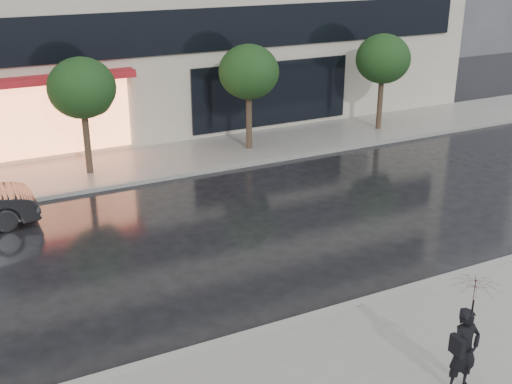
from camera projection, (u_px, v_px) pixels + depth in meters
ground at (325, 289)px, 14.67m from camera, size 120.00×120.00×0.00m
sidewalk_near at (419, 365)px, 11.95m from camera, size 60.00×4.50×0.12m
sidewalk_far at (172, 159)px, 23.16m from camera, size 60.00×3.50×0.12m
curb_near at (350, 307)px, 13.81m from camera, size 60.00×0.25×0.14m
curb_far at (189, 173)px, 21.70m from camera, size 60.00×0.25×0.14m
tree_mid_west at (84, 90)px, 20.69m from camera, size 2.20×2.20×3.99m
tree_mid_east at (250, 74)px, 23.21m from camera, size 2.20×2.20×3.99m
tree_far_east at (384, 60)px, 25.73m from camera, size 2.20×2.20×3.99m
pedestrian_with_umbrella at (470, 320)px, 10.74m from camera, size 0.85×0.86×2.17m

